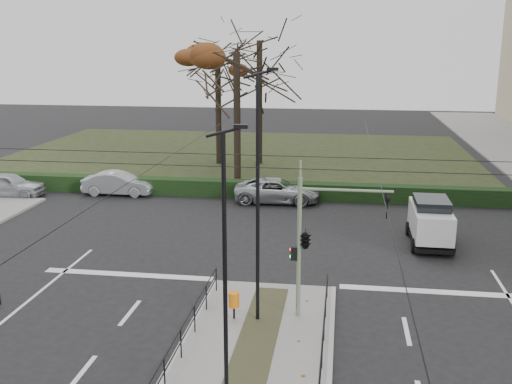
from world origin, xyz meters
TOP-DOWN VIEW (x-y plane):
  - ground at (0.00, 0.00)m, footprint 140.00×140.00m
  - park at (-6.00, 32.00)m, footprint 38.00×26.00m
  - hedge at (-6.00, 18.60)m, footprint 38.00×1.00m
  - median_railing at (0.00, -2.60)m, footprint 4.14×13.24m
  - catenary at (0.00, 1.62)m, footprint 20.00×34.00m
  - traffic_light at (1.39, 2.36)m, footprint 3.26×1.87m
  - litter_bin at (-0.98, 1.82)m, footprint 0.36×0.36m
  - streetlamp_median_near at (-0.18, -3.49)m, footprint 0.61×0.12m
  - streetlamp_median_far at (-0.17, 1.87)m, footprint 0.69×0.14m
  - parked_car_first at (-17.67, 16.55)m, footprint 4.51×2.09m
  - parked_car_second at (-11.20, 18.00)m, footprint 4.37×1.63m
  - parked_car_fourth at (-1.28, 17.64)m, footprint 5.13×2.55m
  - white_van at (6.57, 11.07)m, footprint 1.88×4.00m
  - rust_tree at (-6.98, 28.25)m, footprint 7.41×7.41m
  - bare_tree_center at (-3.92, 28.82)m, footprint 7.49×7.49m
  - bare_tree_near at (-4.16, 20.50)m, footprint 6.16×6.16m

SIDE VIEW (x-z plane):
  - ground at x=0.00m, z-range 0.00..0.00m
  - park at x=-6.00m, z-range 0.00..0.10m
  - hedge at x=-6.00m, z-range 0.00..1.00m
  - parked_car_fourth at x=-1.28m, z-range 0.00..1.40m
  - parked_car_second at x=-11.20m, z-range 0.00..1.43m
  - parked_car_first at x=-17.67m, z-range 0.00..1.50m
  - litter_bin at x=-0.98m, z-range 0.34..1.27m
  - median_railing at x=0.00m, z-range 0.52..1.44m
  - white_van at x=6.57m, z-range 0.05..2.25m
  - traffic_light at x=1.39m, z-range 0.53..5.33m
  - catenary at x=0.00m, z-range 0.42..6.42m
  - streetlamp_median_near at x=-0.18m, z-range 0.20..7.44m
  - streetlamp_median_far at x=-0.17m, z-range 0.21..8.47m
  - rust_tree at x=-6.98m, z-range 2.72..12.85m
  - bare_tree_near at x=-4.16m, z-range 2.33..13.63m
  - bare_tree_center at x=-3.92m, z-range 2.52..14.80m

